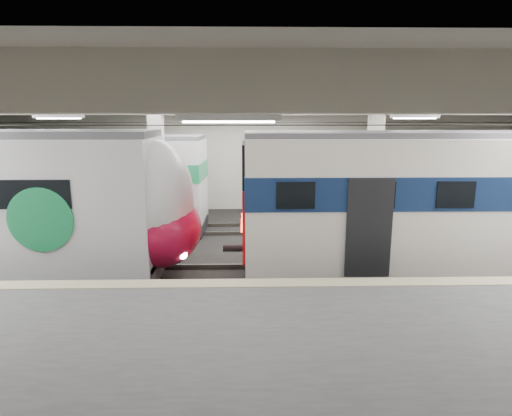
{
  "coord_description": "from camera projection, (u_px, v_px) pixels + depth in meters",
  "views": [
    {
      "loc": [
        0.27,
        -12.73,
        4.98
      ],
      "look_at": [
        0.57,
        1.0,
        2.0
      ],
      "focal_mm": 30.0,
      "sensor_mm": 36.0,
      "label": 1
    }
  ],
  "objects": [
    {
      "name": "far_train",
      "position": [
        53.0,
        183.0,
        18.23
      ],
      "size": [
        13.03,
        3.15,
        4.17
      ],
      "rotation": [
        0.0,
        0.0,
        -0.04
      ],
      "color": "silver",
      "rests_on": "ground"
    },
    {
      "name": "older_rer",
      "position": [
        464.0,
        202.0,
        13.14
      ],
      "size": [
        13.72,
        3.03,
        4.51
      ],
      "color": "white",
      "rests_on": "ground"
    },
    {
      "name": "station_hall",
      "position": [
        237.0,
        184.0,
        11.1
      ],
      "size": [
        36.0,
        24.0,
        5.75
      ],
      "color": "black",
      "rests_on": "ground"
    }
  ]
}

